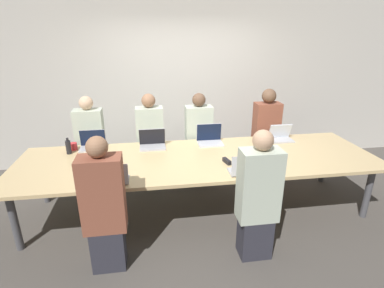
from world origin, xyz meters
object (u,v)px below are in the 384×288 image
(laptop_near_midright, at_px, (246,168))
(bottle_near_midright, at_px, (267,158))
(stapler, at_px, (227,161))
(person_near_left, at_px, (104,208))
(cup_far_left, at_px, (74,146))
(cup_far_right, at_px, (263,137))
(person_near_midright, at_px, (258,199))
(person_far_midleft, at_px, (150,141))
(bottle_far_left, at_px, (68,147))
(laptop_far_midleft, at_px, (152,142))
(person_far_left, at_px, (91,144))
(laptop_far_center, at_px, (210,138))
(person_far_right, at_px, (266,134))
(person_far_center, at_px, (199,139))
(laptop_far_left, at_px, (93,143))
(laptop_near_left, at_px, (113,178))
(laptop_far_right, at_px, (281,135))

(laptop_near_midright, bearing_deg, bottle_near_midright, -149.88)
(stapler, bearing_deg, person_near_left, -167.23)
(cup_far_left, bearing_deg, person_near_left, -68.45)
(person_near_left, relative_size, stapler, 8.91)
(cup_far_right, bearing_deg, laptop_near_midright, -120.28)
(person_near_midright, height_order, bottle_near_midright, person_near_midright)
(person_far_midleft, height_order, cup_far_left, person_far_midleft)
(person_near_midright, relative_size, bottle_far_left, 6.47)
(cup_far_left, bearing_deg, laptop_far_midleft, -2.87)
(person_far_midleft, distance_m, person_far_left, 0.87)
(person_near_midright, relative_size, laptop_far_center, 3.92)
(laptop_far_midleft, height_order, person_far_right, person_far_right)
(laptop_far_midleft, xyz_separation_m, person_near_left, (-0.49, -1.35, -0.15))
(person_far_center, distance_m, person_far_midleft, 0.74)
(laptop_near_midright, bearing_deg, person_far_center, -78.19)
(bottle_near_midright, relative_size, person_far_right, 0.17)
(bottle_far_left, bearing_deg, person_far_right, 10.61)
(person_near_midright, distance_m, person_near_left, 1.50)
(person_near_left, height_order, person_far_right, person_far_right)
(laptop_far_left, distance_m, cup_far_left, 0.25)
(person_far_center, height_order, laptop_near_left, person_far_center)
(laptop_far_center, distance_m, laptop_far_midleft, 0.81)
(bottle_near_midright, distance_m, laptop_far_left, 2.30)
(laptop_far_left, bearing_deg, laptop_far_center, -1.63)
(laptop_far_center, height_order, bottle_far_left, laptop_far_center)
(laptop_far_left, relative_size, cup_far_right, 3.24)
(person_near_midright, bearing_deg, bottle_far_left, -32.55)
(laptop_far_center, xyz_separation_m, laptop_far_right, (1.05, -0.03, -0.01))
(laptop_near_midright, relative_size, laptop_far_center, 1.03)
(laptop_far_midleft, height_order, laptop_far_left, laptop_far_midleft)
(person_far_right, bearing_deg, laptop_near_left, -147.04)
(laptop_far_left, distance_m, laptop_far_right, 2.67)
(person_near_left, bearing_deg, stapler, -153.61)
(person_near_midright, xyz_separation_m, cup_far_left, (-2.05, 1.46, 0.12))
(laptop_far_right, relative_size, stapler, 2.10)
(person_far_left, bearing_deg, person_far_midleft, 0.42)
(bottle_far_left, distance_m, laptop_far_right, 2.94)
(bottle_far_left, bearing_deg, stapler, -16.95)
(person_near_midright, relative_size, laptop_far_right, 4.26)
(person_near_midright, xyz_separation_m, cup_far_right, (0.59, 1.42, 0.12))
(person_near_midright, distance_m, laptop_near_left, 1.50)
(person_far_left, bearing_deg, cup_far_left, -111.74)
(laptop_far_right, xyz_separation_m, stapler, (-0.99, -0.68, -0.04))
(person_far_midleft, distance_m, person_far_right, 1.84)
(laptop_far_midleft, xyz_separation_m, person_far_left, (-0.90, 0.44, -0.15))
(person_near_midright, height_order, person_far_center, person_near_midright)
(bottle_far_left, bearing_deg, laptop_far_left, 31.26)
(laptop_far_right, bearing_deg, person_near_midright, -121.23)
(laptop_near_left, xyz_separation_m, person_near_left, (-0.06, -0.35, -0.14))
(laptop_far_center, bearing_deg, laptop_near_left, -140.09)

